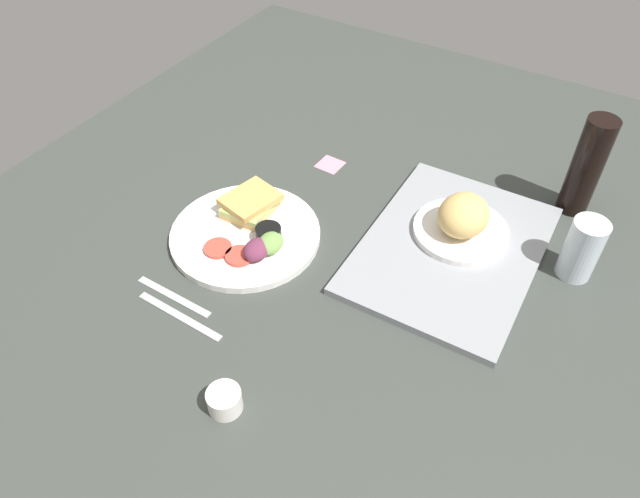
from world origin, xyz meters
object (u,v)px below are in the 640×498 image
object	(u,v)px
plate_with_salad	(249,231)
espresso_cup	(225,400)
fork	(174,296)
sticky_note	(330,164)
serving_tray	(451,249)
bread_plate_near	(462,221)
drinking_glass	(582,249)
knife	(180,316)
soda_bottle	(587,167)

from	to	relation	value
plate_with_salad	espresso_cup	size ratio (longest dim) A/B	5.50
espresso_cup	fork	distance (cm)	26.18
sticky_note	serving_tray	bearing A→B (deg)	70.52
plate_with_salad	sticky_note	distance (cm)	29.89
bread_plate_near	drinking_glass	world-z (taller)	drinking_glass
serving_tray	fork	world-z (taller)	serving_tray
espresso_cup	knife	world-z (taller)	espresso_cup
serving_tray	bread_plate_near	distance (cm)	6.06
drinking_glass	espresso_cup	size ratio (longest dim) A/B	2.29
serving_tray	espresso_cup	size ratio (longest dim) A/B	8.04
knife	sticky_note	xyz separation A→B (cm)	(-53.43, 0.35, -0.19)
soda_bottle	plate_with_salad	bearing A→B (deg)	-51.42
soda_bottle	espresso_cup	distance (cm)	85.37
serving_tray	plate_with_salad	world-z (taller)	plate_with_salad
soda_bottle	fork	bearing A→B (deg)	-41.60
bread_plate_near	plate_with_salad	bearing A→B (deg)	-60.22
sticky_note	drinking_glass	bearing A→B (deg)	84.54
serving_tray	knife	bearing A→B (deg)	-41.22
soda_bottle	espresso_cup	size ratio (longest dim) A/B	3.96
espresso_cup	serving_tray	bearing A→B (deg)	161.28
plate_with_salad	drinking_glass	xyz separation A→B (cm)	(-24.26, 59.81, 4.80)
drinking_glass	espresso_cup	xyz separation A→B (cm)	(58.26, -39.76, -4.42)
drinking_glass	sticky_note	world-z (taller)	drinking_glass
soda_bottle	sticky_note	world-z (taller)	soda_bottle
bread_plate_near	soda_bottle	size ratio (longest dim) A/B	0.87
plate_with_salad	espresso_cup	xyz separation A→B (cm)	(34.00, 20.05, 0.38)
bread_plate_near	knife	distance (cm)	57.76
plate_with_salad	knife	bearing A→B (deg)	3.86
plate_with_salad	soda_bottle	world-z (taller)	soda_bottle
soda_bottle	fork	size ratio (longest dim) A/B	1.31
espresso_cup	knife	distance (cm)	21.23
drinking_glass	plate_with_salad	bearing A→B (deg)	-67.92
knife	plate_with_salad	bearing A→B (deg)	95.59
serving_tray	espresso_cup	xyz separation A→B (cm)	(51.24, -17.36, 1.20)
serving_tray	sticky_note	bearing A→B (deg)	-109.48
plate_with_salad	knife	size ratio (longest dim) A/B	1.62
drinking_glass	knife	world-z (taller)	drinking_glass
serving_tray	drinking_glass	bearing A→B (deg)	107.39
plate_with_salad	fork	distance (cm)	20.83
fork	sticky_note	world-z (taller)	fork
drinking_glass	soda_bottle	world-z (taller)	soda_bottle
serving_tray	espresso_cup	distance (cm)	54.11
plate_with_salad	soda_bottle	distance (cm)	70.46
espresso_cup	plate_with_salad	bearing A→B (deg)	-149.47
knife	serving_tray	bearing A→B (deg)	50.51
bread_plate_near	espresso_cup	size ratio (longest dim) A/B	3.44
plate_with_salad	knife	xyz separation A→B (cm)	(23.64, 1.60, -1.37)
serving_tray	soda_bottle	bearing A→B (deg)	146.85
drinking_glass	sticky_note	size ratio (longest dim) A/B	2.29
serving_tray	drinking_glass	distance (cm)	24.13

